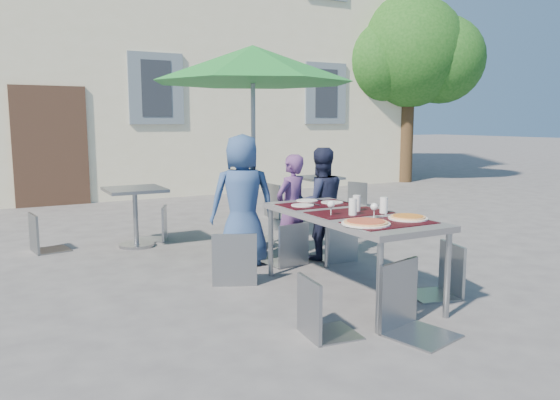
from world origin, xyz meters
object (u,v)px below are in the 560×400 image
chair_1 (288,218)px  bg_chair_r_0 (157,203)px  pizza_near_right (408,217)px  chair_4 (444,239)px  chair_0 (234,226)px  chair_5 (412,256)px  bg_chair_r_1 (355,180)px  pizza_near_left (366,223)px  dining_table (349,219)px  child_0 (243,200)px  child_2 (320,204)px  bg_chair_l_0 (41,209)px  child_1 (291,209)px  chair_3 (321,272)px  chair_2 (339,217)px  bg_chair_l_1 (278,179)px  cafe_table_1 (318,191)px  cafe_table_0 (135,207)px  patio_umbrella (253,66)px

chair_1 → bg_chair_r_0: chair_1 is taller
pizza_near_right → chair_4: (0.50, 0.08, -0.25)m
chair_0 → chair_5: 1.88m
pizza_near_right → bg_chair_r_1: bearing=58.5°
bg_chair_r_0 → chair_0: bearing=-87.3°
pizza_near_left → dining_table: bearing=67.5°
bg_chair_r_1 → pizza_near_left: bearing=-125.4°
chair_5 → child_0: bearing=96.5°
child_2 → bg_chair_l_0: child_2 is taller
child_1 → child_2: size_ratio=0.95×
chair_3 → child_0: bearing=80.5°
chair_2 → chair_5: 2.13m
bg_chair_l_1 → pizza_near_right: bearing=-104.3°
pizza_near_right → chair_0: size_ratio=0.34×
child_1 → chair_4: bearing=89.5°
cafe_table_1 → bg_chair_l_1: bg_chair_l_1 is taller
cafe_table_1 → chair_5: bearing=-114.3°
dining_table → pizza_near_right: 0.56m
pizza_near_left → bg_chair_r_0: bearing=100.3°
chair_1 → chair_5: chair_5 is taller
chair_0 → pizza_near_left: bearing=-67.7°
chair_5 → bg_chair_l_0: chair_5 is taller
cafe_table_0 → dining_table: bearing=-66.7°
chair_0 → bg_chair_r_1: (3.77, 3.19, -0.05)m
chair_1 → cafe_table_0: size_ratio=1.21×
patio_umbrella → pizza_near_right: bearing=-86.6°
chair_2 → chair_4: 1.47m
pizza_near_left → cafe_table_1: pizza_near_left is taller
cafe_table_0 → bg_chair_l_0: bearing=166.0°
pizza_near_right → cafe_table_0: bearing=113.6°
dining_table → patio_umbrella: 2.61m
dining_table → bg_chair_r_1: bearing=53.2°
chair_4 → chair_5: bearing=-148.0°
child_1 → bg_chair_r_1: size_ratio=1.36×
bg_chair_l_1 → chair_0: bearing=-124.8°
chair_2 → bg_chair_r_0: 2.53m
pizza_near_right → bg_chair_r_0: bearing=107.1°
child_0 → chair_4: size_ratio=1.60×
chair_5 → patio_umbrella: 3.49m
bg_chair_r_1 → child_2: bearing=-132.3°
child_2 → chair_3: child_2 is taller
patio_umbrella → bg_chair_l_0: 3.06m
child_0 → patio_umbrella: 1.72m
chair_4 → bg_chair_l_0: (-3.01, 3.52, -0.00)m
child_2 → chair_0: (-1.25, -0.43, -0.07)m
chair_1 → bg_chair_l_0: chair_1 is taller
dining_table → chair_4: bearing=-30.3°
child_2 → chair_4: child_2 is taller
cafe_table_1 → chair_3: bearing=-122.2°
child_0 → chair_1: 0.54m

